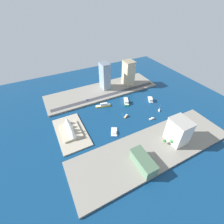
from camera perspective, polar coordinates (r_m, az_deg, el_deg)
ground_plane at (r=280.24m, az=3.77°, el=-0.75°), size 440.00×440.00×0.00m
quay_west at (r=232.38m, az=14.86°, el=-12.66°), size 70.00×240.00×3.26m
quay_east at (r=341.81m, az=-3.60°, el=7.76°), size 70.00×240.00×3.26m
peninsula_point at (r=254.15m, az=-14.82°, el=-7.15°), size 79.83×43.41×2.00m
road_strip at (r=322.85m, az=-1.87°, el=6.10°), size 9.39×228.00×0.15m
water_taxi_orange at (r=273.80m, az=5.18°, el=-1.56°), size 6.15×10.74×4.28m
yacht_sleek_gray at (r=276.92m, az=14.48°, el=-2.42°), size 5.40×10.93×3.27m
catamaran_blue at (r=245.62m, az=0.79°, el=-7.36°), size 22.10×18.07×3.86m
ferry_white_commuter at (r=321.06m, az=14.01°, el=4.51°), size 22.47×16.87×7.43m
ferry_yellow_fast at (r=296.56m, az=-3.24°, el=2.48°), size 12.98×29.88×7.27m
sailboat_small_white at (r=299.42m, az=16.95°, el=0.62°), size 7.47×7.72×12.46m
ferry_green_doubledeck at (r=307.70m, az=5.26°, el=3.93°), size 29.02×19.48×7.34m
hotel_broad_white at (r=236.76m, az=23.26°, el=-6.47°), size 28.88×24.00×38.11m
office_block_beige at (r=355.42m, az=6.04°, el=14.11°), size 24.73×21.18×53.41m
tower_tall_glass at (r=337.50m, az=-2.70°, el=13.13°), size 25.49×16.46×56.21m
terminal_long_green at (r=204.88m, az=11.38°, el=-17.49°), size 38.37×16.82×15.13m
hatchback_blue at (r=312.05m, az=-9.12°, el=4.45°), size 2.05×4.75×1.55m
sedan_silver at (r=345.96m, az=7.14°, el=8.42°), size 1.88×5.08×1.46m
traffic_light_waterfront at (r=333.58m, az=5.22°, el=8.01°), size 0.36×0.36×6.50m
opera_landmark at (r=249.84m, az=-15.21°, el=-5.66°), size 45.18×28.11×18.90m
park_tree_cluster at (r=237.24m, az=20.75°, el=-9.91°), size 11.24×15.15×10.14m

